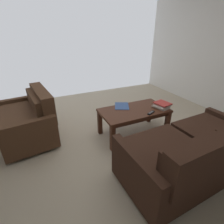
# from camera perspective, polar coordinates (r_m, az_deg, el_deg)

# --- Properties ---
(ground_plane) EXTENTS (5.31, 4.94, 0.01)m
(ground_plane) POSITION_cam_1_polar(r_m,az_deg,el_deg) (2.98, -0.22, -9.06)
(ground_plane) COLOR #B7A88E
(sofa_main) EXTENTS (1.77, 0.94, 0.83)m
(sofa_main) POSITION_cam_1_polar(r_m,az_deg,el_deg) (2.33, 25.78, -12.30)
(sofa_main) COLOR black
(sofa_main) RESTS_ON ground
(loveseat_near) EXTENTS (0.92, 1.24, 0.83)m
(loveseat_near) POSITION_cam_1_polar(r_m,az_deg,el_deg) (3.15, -26.03, -2.26)
(loveseat_near) COLOR black
(loveseat_near) RESTS_ON ground
(coffee_table) EXTENTS (1.15, 0.62, 0.48)m
(coffee_table) POSITION_cam_1_polar(r_m,az_deg,el_deg) (2.94, 7.34, -0.47)
(coffee_table) COLOR #4C2819
(coffee_table) RESTS_ON ground
(book_stack) EXTENTS (0.30, 0.30, 0.09)m
(book_stack) POSITION_cam_1_polar(r_m,az_deg,el_deg) (3.07, 16.20, 2.24)
(book_stack) COLOR silver
(book_stack) RESTS_ON coffee_table
(tv_remote) EXTENTS (0.16, 0.11, 0.02)m
(tv_remote) POSITION_cam_1_polar(r_m,az_deg,el_deg) (2.83, 12.89, -0.25)
(tv_remote) COLOR black
(tv_remote) RESTS_ON coffee_table
(loose_magazine) EXTENTS (0.36, 0.39, 0.01)m
(loose_magazine) POSITION_cam_1_polar(r_m,az_deg,el_deg) (3.03, 3.28, 2.04)
(loose_magazine) COLOR #385693
(loose_magazine) RESTS_ON coffee_table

